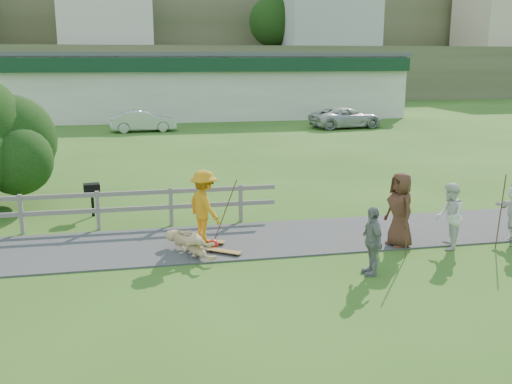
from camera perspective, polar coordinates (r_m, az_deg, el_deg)
The scene contains 18 objects.
ground at distance 13.30m, azimuth -7.60°, elevation -7.31°, with size 260.00×260.00×0.00m, color #2C5418.
path at distance 14.71m, azimuth -8.02°, elevation -5.22°, with size 34.00×3.00×0.04m, color #3E3D40.
strip_mall at distance 47.67m, azimuth -5.89°, elevation 10.65°, with size 32.50×10.75×5.10m.
hillside at distance 104.22m, azimuth -11.66°, elevation 18.32°, with size 220.00×67.00×47.50m.
skater_rider at distance 14.37m, azimuth -5.19°, elevation -1.83°, with size 1.19×0.69×1.85m, color orange.
skater_fallen at distance 13.82m, azimuth -6.60°, elevation -5.09°, with size 1.76×0.42×0.64m, color tan.
spectator_a at distance 14.89m, azimuth 18.77°, elevation -2.31°, with size 0.81×0.63×1.67m, color silver.
spectator_b at distance 12.71m, azimuth 11.53°, elevation -4.80°, with size 0.90×0.37×1.54m, color gray.
spectator_c at distance 14.66m, azimuth 14.20°, elevation -1.76°, with size 0.93×0.61×1.91m, color #4F2B1F.
car_silver at distance 37.97m, azimuth -11.24°, elevation 6.98°, with size 1.47×4.20×1.38m, color #B4B6BC.
car_white at distance 39.78m, azimuth 9.01°, elevation 7.35°, with size 2.32×5.03×1.40m, color beige.
bbq at distance 17.76m, azimuth -16.04°, elevation -0.78°, with size 0.46×0.35×1.01m, color black, non-canonical shape.
longboard_rider at distance 14.62m, azimuth -5.11°, elevation -5.12°, with size 1.01×0.25×0.11m, color olive, non-canonical shape.
longboard_fallen at distance 13.89m, azimuth -3.22°, elevation -6.09°, with size 0.90×0.22×0.10m, color olive, non-canonical shape.
helmet at distance 14.26m, azimuth -4.29°, elevation -5.25°, with size 0.26×0.26×0.26m, color red.
pole_rider at distance 14.84m, azimuth -3.05°, elevation -1.59°, with size 0.03×0.03×1.70m, color #503320.
pole_spec_left at distance 13.85m, azimuth 14.90°, elevation -2.59°, with size 0.03×0.03×1.94m, color #503320.
pole_spec_right at distance 15.32m, azimuth 23.27°, elevation -1.84°, with size 0.03×0.03×1.89m, color #503320.
Camera 1 is at (-0.76, -12.45, 4.63)m, focal length 40.00 mm.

